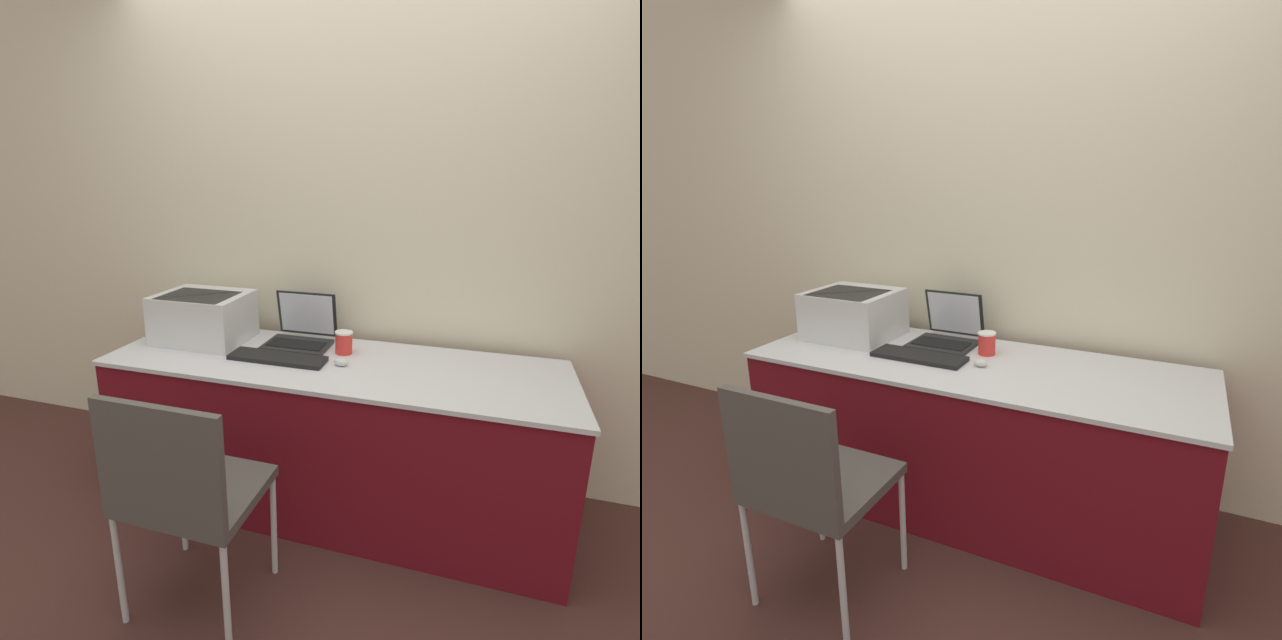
% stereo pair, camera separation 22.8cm
% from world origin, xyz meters
% --- Properties ---
extents(ground_plane, '(14.00, 14.00, 0.00)m').
position_xyz_m(ground_plane, '(0.00, 0.00, 0.00)').
color(ground_plane, '#472823').
extents(wall_back, '(8.00, 0.05, 2.60)m').
position_xyz_m(wall_back, '(0.00, 0.78, 1.30)').
color(wall_back, beige).
rests_on(wall_back, ground_plane).
extents(table, '(2.08, 0.70, 0.73)m').
position_xyz_m(table, '(0.00, 0.34, 0.37)').
color(table, maroon).
rests_on(table, ground_plane).
extents(printer, '(0.44, 0.38, 0.24)m').
position_xyz_m(printer, '(-0.71, 0.43, 0.87)').
color(printer, silver).
rests_on(printer, table).
extents(laptop_left, '(0.32, 0.30, 0.25)m').
position_xyz_m(laptop_left, '(-0.22, 0.53, 0.79)').
color(laptop_left, black).
rests_on(laptop_left, table).
extents(external_keyboard, '(0.45, 0.14, 0.02)m').
position_xyz_m(external_keyboard, '(-0.24, 0.27, 0.74)').
color(external_keyboard, black).
rests_on(external_keyboard, table).
extents(coffee_cup, '(0.09, 0.09, 0.11)m').
position_xyz_m(coffee_cup, '(0.03, 0.46, 0.79)').
color(coffee_cup, red).
rests_on(coffee_cup, table).
extents(mouse, '(0.07, 0.05, 0.04)m').
position_xyz_m(mouse, '(0.06, 0.30, 0.75)').
color(mouse, silver).
rests_on(mouse, table).
extents(chair, '(0.46, 0.42, 0.88)m').
position_xyz_m(chair, '(-0.28, -0.45, 0.53)').
color(chair, '#4C4742').
rests_on(chair, ground_plane).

